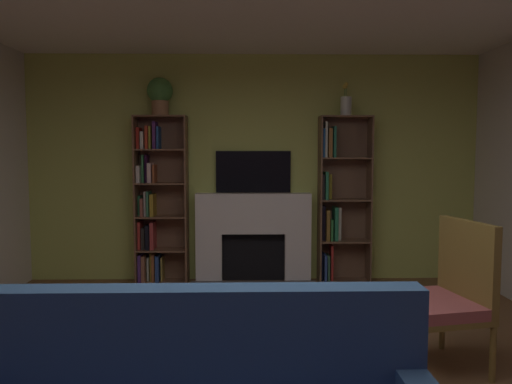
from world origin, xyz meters
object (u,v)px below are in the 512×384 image
(bookshelf_right, at_px, (338,201))
(bookshelf_left, at_px, (156,205))
(vase_with_flowers, at_px, (346,105))
(coffee_table, at_px, (205,381))
(fireplace, at_px, (253,235))
(tv, at_px, (253,172))
(potted_plant, at_px, (160,94))
(armchair, at_px, (444,294))

(bookshelf_right, bearing_deg, bookshelf_left, -179.88)
(vase_with_flowers, height_order, coffee_table, vase_with_flowers)
(fireplace, relative_size, coffee_table, 1.54)
(fireplace, bearing_deg, bookshelf_right, 0.24)
(tv, bearing_deg, coffee_table, -94.88)
(potted_plant, bearing_deg, armchair, -44.80)
(potted_plant, distance_m, vase_with_flowers, 2.19)
(bookshelf_left, xyz_separation_m, armchair, (2.52, -2.47, -0.40))
(potted_plant, bearing_deg, vase_with_flowers, -0.01)
(fireplace, distance_m, armchair, 2.82)
(fireplace, height_order, bookshelf_left, bookshelf_left)
(coffee_table, bearing_deg, armchair, 30.00)
(tv, relative_size, coffee_table, 0.94)
(bookshelf_left, relative_size, armchair, 1.86)
(bookshelf_right, bearing_deg, fireplace, -179.76)
(tv, xyz_separation_m, vase_with_flowers, (1.09, -0.12, 0.79))
(tv, xyz_separation_m, potted_plant, (-1.09, -0.12, 0.91))
(fireplace, xyz_separation_m, bookshelf_left, (-1.17, -0.00, 0.37))
(bookshelf_left, bearing_deg, coffee_table, -75.79)
(bookshelf_right, distance_m, armchair, 2.53)
(fireplace, height_order, vase_with_flowers, vase_with_flowers)
(bookshelf_right, bearing_deg, potted_plant, -178.79)
(fireplace, bearing_deg, bookshelf_left, -179.98)
(fireplace, relative_size, bookshelf_left, 0.74)
(bookshelf_left, distance_m, potted_plant, 1.31)
(bookshelf_right, distance_m, potted_plant, 2.46)
(armchair, bearing_deg, potted_plant, 135.20)
(fireplace, xyz_separation_m, tv, (0.00, 0.08, 0.76))
(bookshelf_left, bearing_deg, armchair, -44.42)
(tv, height_order, armchair, tv)
(bookshelf_left, bearing_deg, potted_plant, -28.52)
(coffee_table, bearing_deg, bookshelf_left, 104.21)
(fireplace, xyz_separation_m, bookshelf_right, (1.02, 0.00, 0.41))
(coffee_table, bearing_deg, potted_plant, 103.20)
(coffee_table, bearing_deg, vase_with_flowers, 67.65)
(potted_plant, bearing_deg, tv, 6.27)
(armchair, height_order, coffee_table, armchair)
(armchair, xyz_separation_m, coffee_table, (-1.65, -0.95, -0.19))
(vase_with_flowers, bearing_deg, bookshelf_left, 178.98)
(bookshelf_left, relative_size, potted_plant, 4.50)
(fireplace, bearing_deg, armchair, -61.27)
(vase_with_flowers, bearing_deg, coffee_table, -112.35)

